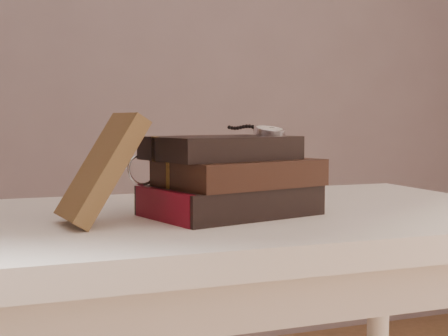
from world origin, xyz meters
name	(u,v)px	position (x,y,z in m)	size (l,w,h in m)	color
table	(237,266)	(0.00, 0.35, 0.66)	(1.00, 0.60, 0.75)	white
book_stack	(231,178)	(-0.02, 0.31, 0.81)	(0.29, 0.23, 0.13)	black
journal	(101,169)	(-0.23, 0.29, 0.83)	(0.03, 0.11, 0.17)	#49331C
pocket_watch	(267,130)	(0.04, 0.32, 0.88)	(0.06, 0.16, 0.02)	silver
eyeglasses	(155,169)	(-0.13, 0.37, 0.82)	(0.13, 0.14, 0.05)	silver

